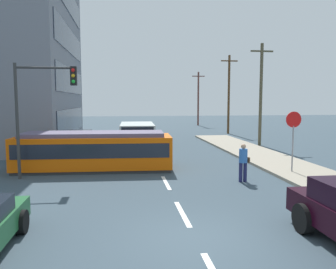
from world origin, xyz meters
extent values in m
plane|color=#364651|center=(0.00, 10.00, 0.00)|extent=(120.00, 120.00, 0.00)
cube|color=gray|center=(6.80, 6.00, 0.07)|extent=(3.20, 36.00, 0.14)
cube|color=silver|center=(0.00, 2.00, 0.01)|extent=(0.16, 2.40, 0.01)
cube|color=silver|center=(0.00, 6.00, 0.01)|extent=(0.16, 2.40, 0.01)
cube|color=silver|center=(0.00, 15.29, 0.01)|extent=(0.16, 2.40, 0.01)
cube|color=silver|center=(0.00, 21.29, 0.01)|extent=(0.16, 2.40, 0.01)
cube|color=#2D3847|center=(-5.96, 20.31, 1.92)|extent=(0.06, 12.81, 1.92)
cube|color=#2D3847|center=(-5.96, 20.31, 5.12)|extent=(0.06, 12.81, 1.92)
cube|color=#2D3847|center=(-5.96, 20.31, 8.32)|extent=(0.06, 12.81, 1.92)
cube|color=#2D3847|center=(-5.96, 20.31, 11.52)|extent=(0.06, 12.81, 1.92)
cube|color=#E65907|center=(-3.27, 9.29, 0.94)|extent=(7.90, 2.86, 1.59)
cube|color=#2D2D2D|center=(-3.27, 9.29, 0.07)|extent=(7.74, 2.73, 0.15)
cube|color=#584E6A|center=(-3.27, 9.29, 1.84)|extent=(7.11, 2.45, 0.20)
cube|color=#1E232D|center=(-3.27, 9.29, 1.14)|extent=(7.59, 2.89, 0.70)
cube|color=#A6B2AE|center=(-0.72, 17.80, 1.04)|extent=(2.65, 5.19, 1.48)
cube|color=black|center=(-0.80, 15.30, 1.26)|extent=(2.25, 0.19, 0.89)
cube|color=black|center=(-0.72, 17.80, 1.31)|extent=(2.67, 4.42, 0.59)
cylinder|color=black|center=(-0.77, 16.17, 0.45)|extent=(2.58, 0.98, 0.90)
cylinder|color=black|center=(-0.67, 19.44, 0.45)|extent=(2.58, 0.98, 0.90)
cylinder|color=#1E214F|center=(3.25, 5.76, 0.42)|extent=(0.16, 0.16, 0.85)
cylinder|color=#1E214F|center=(3.45, 5.76, 0.42)|extent=(0.16, 0.16, 0.85)
cylinder|color=#316AB9|center=(3.35, 5.76, 1.15)|extent=(0.36, 0.36, 0.60)
sphere|color=tan|center=(3.35, 5.76, 1.56)|extent=(0.22, 0.22, 0.22)
cube|color=#50351E|center=(3.57, 5.81, 0.95)|extent=(0.22, 0.20, 0.24)
cylinder|color=black|center=(2.93, 0.04, 0.40)|extent=(0.29, 0.80, 0.80)
cylinder|color=black|center=(-4.51, 1.01, 0.32)|extent=(0.22, 0.64, 0.64)
cube|color=navy|center=(-5.06, 13.29, 0.52)|extent=(1.93, 4.28, 0.55)
cube|color=black|center=(-5.06, 13.14, 0.99)|extent=(1.74, 2.37, 0.40)
cylinder|color=black|center=(-6.01, 14.54, 0.32)|extent=(0.23, 0.64, 0.64)
cylinder|color=black|center=(-4.17, 14.58, 0.32)|extent=(0.23, 0.64, 0.64)
cylinder|color=black|center=(-5.96, 12.00, 0.32)|extent=(0.23, 0.64, 0.64)
cylinder|color=black|center=(-4.12, 12.03, 0.32)|extent=(0.23, 0.64, 0.64)
cube|color=navy|center=(-5.18, 19.33, 0.52)|extent=(1.76, 4.46, 0.55)
cube|color=black|center=(-5.18, 19.18, 0.99)|extent=(1.62, 2.45, 0.40)
cylinder|color=black|center=(-6.05, 20.67, 0.32)|extent=(0.22, 0.64, 0.64)
cylinder|color=black|center=(-4.30, 20.67, 0.32)|extent=(0.22, 0.64, 0.64)
cylinder|color=black|center=(-6.06, 18.00, 0.32)|extent=(0.22, 0.64, 0.64)
cylinder|color=black|center=(-4.31, 18.00, 0.32)|extent=(0.22, 0.64, 0.64)
cylinder|color=gray|center=(6.24, 6.91, 1.24)|extent=(0.07, 0.07, 2.20)
cylinder|color=red|center=(6.24, 6.91, 2.64)|extent=(0.76, 0.04, 0.76)
cylinder|color=#333333|center=(-6.49, 7.64, 2.59)|extent=(0.14, 0.14, 5.19)
cylinder|color=#333333|center=(-5.23, 7.64, 4.99)|extent=(2.50, 0.10, 0.10)
cube|color=black|center=(-3.98, 7.64, 4.64)|extent=(0.28, 0.24, 0.84)
sphere|color=red|center=(-3.98, 7.51, 4.89)|extent=(0.16, 0.16, 0.16)
sphere|color=gold|center=(-3.98, 7.51, 4.64)|extent=(0.16, 0.16, 0.16)
sphere|color=green|center=(-3.98, 7.51, 4.39)|extent=(0.16, 0.16, 0.16)
cylinder|color=brown|center=(8.93, 17.15, 3.97)|extent=(0.24, 0.24, 7.95)
cube|color=brown|center=(8.93, 17.15, 7.35)|extent=(1.80, 0.12, 0.12)
cylinder|color=#55381E|center=(9.45, 26.80, 4.16)|extent=(0.24, 0.24, 8.33)
cube|color=#55381E|center=(9.45, 26.80, 7.73)|extent=(1.80, 0.12, 0.12)
cylinder|color=brown|center=(8.92, 39.10, 3.80)|extent=(0.24, 0.24, 7.60)
cube|color=brown|center=(8.92, 39.10, 7.00)|extent=(1.80, 0.12, 0.12)
camera|label=1|loc=(-1.82, -8.07, 3.52)|focal=35.91mm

